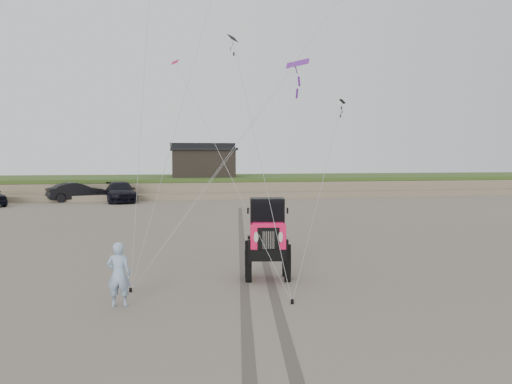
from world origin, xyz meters
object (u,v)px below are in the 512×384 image
truck_c (120,192)px  man (119,274)px  cabin (203,161)px  truck_b (77,192)px  jeep (267,247)px

truck_c → man: size_ratio=3.44×
cabin → truck_b: bearing=-150.4°
cabin → truck_c: bearing=-134.6°
truck_b → man: (6.26, -31.03, 0.04)m
truck_b → jeep: size_ratio=0.89×
cabin → truck_b: cabin is taller
truck_c → man: 29.94m
truck_c → jeep: size_ratio=1.05×
cabin → truck_b: (-11.02, -6.27, -2.46)m
jeep → man: 4.68m
man → jeep: bearing=-146.6°
cabin → truck_b: size_ratio=1.35×
jeep → man: jeep is taller
truck_b → cabin: bearing=-84.0°
jeep → truck_b: bearing=118.2°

